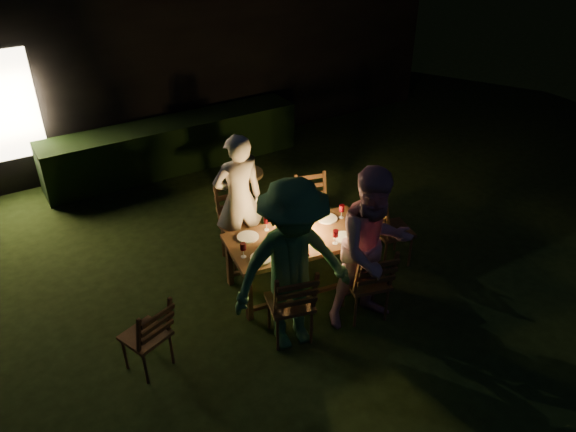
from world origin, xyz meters
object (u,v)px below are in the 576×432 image
person_opp_left (293,267)px  dining_table (300,242)px  chair_spare (149,347)px  side_table (244,178)px  bottle_bucket_a (242,164)px  chair_end (390,241)px  lantern (303,222)px  person_opp_right (373,249)px  bottle_bucket_b (246,160)px  chair_near_right (366,293)px  bottle_table (280,231)px  ice_bucket (244,165)px  chair_far_right (314,223)px  person_house_side (239,199)px  chair_near_left (290,315)px  chair_far_left (242,238)px

person_opp_left → dining_table: bearing=61.2°
chair_spare → side_table: (2.14, 2.06, 0.35)m
bottle_bucket_a → person_opp_left: bearing=-106.0°
chair_end → lantern: (-1.16, 0.22, 0.54)m
person_opp_right → bottle_bucket_b: (-0.09, 2.64, -0.05)m
chair_near_right → bottle_bucket_a: bottle_bucket_a is taller
chair_spare → bottle_table: (1.71, 0.38, 0.56)m
chair_near_right → dining_table: bearing=127.1°
chair_near_right → bottle_bucket_b: size_ratio=3.09×
ice_bucket → chair_near_right: bearing=-86.7°
dining_table → person_opp_right: bearing=-61.2°
bottle_bucket_b → side_table: bearing=-141.3°
chair_far_right → bottle_bucket_b: bottle_bucket_b is taller
dining_table → person_opp_left: 0.99m
side_table → ice_bucket: size_ratio=2.34×
chair_end → person_opp_left: size_ratio=0.53×
chair_far_right → ice_bucket: (-0.47, 1.04, 0.52)m
side_table → person_house_side: bearing=-121.2°
chair_spare → bottle_bucket_b: bearing=22.9°
person_house_side → ice_bucket: 0.99m
side_table → person_opp_left: bearing=-106.8°
chair_near_left → side_table: size_ratio=1.42×
chair_near_left → bottle_bucket_b: 2.65m
chair_far_right → lantern: size_ratio=2.72×
lantern → ice_bucket: (0.13, 1.68, -0.03)m
chair_far_left → bottle_table: bearing=99.0°
chair_far_right → bottle_bucket_a: size_ratio=2.98×
lantern → bottle_bucket_a: bearing=87.3°
chair_near_right → chair_spare: bearing=-176.8°
chair_spare → dining_table: bearing=-11.0°
person_opp_right → bottle_table: 1.08m
bottle_bucket_a → chair_near_left: bearing=-106.2°
chair_near_left → chair_far_left: (0.22, 1.53, 0.02)m
person_opp_right → lantern: bearing=114.7°
dining_table → ice_bucket: size_ratio=5.82×
person_opp_left → side_table: size_ratio=2.70×
chair_near_left → chair_spare: 1.45m
chair_near_right → chair_far_left: (-0.67, 1.65, 0.02)m
person_house_side → person_opp_right: size_ratio=0.92×
lantern → bottle_table: lantern is taller
chair_end → person_opp_left: 1.98m
dining_table → chair_far_left: 0.94m
chair_far_left → bottle_bucket_a: size_ratio=3.28×
chair_near_left → bottle_bucket_a: size_ratio=3.10×
dining_table → person_house_side: 0.96m
person_opp_right → person_opp_left: size_ratio=0.97×
chair_far_right → bottle_bucket_b: bearing=-53.8°
dining_table → bottle_bucket_b: 1.80m
chair_near_right → side_table: (-0.15, 2.55, 0.32)m
bottle_table → ice_bucket: size_ratio=0.93×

